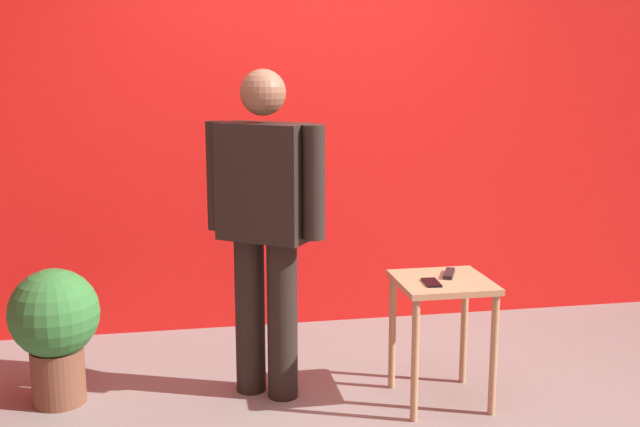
# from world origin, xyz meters

# --- Properties ---
(back_wall_red) EXTENTS (5.30, 0.12, 3.03)m
(back_wall_red) POSITION_xyz_m (0.00, 1.65, 1.52)
(back_wall_red) COLOR red
(back_wall_red) RESTS_ON ground_plane
(standing_person) EXTENTS (0.59, 0.46, 1.65)m
(standing_person) POSITION_xyz_m (-0.37, 0.54, 0.92)
(standing_person) COLOR black
(standing_person) RESTS_ON ground_plane
(side_table) EXTENTS (0.45, 0.45, 0.63)m
(side_table) POSITION_xyz_m (0.47, 0.29, 0.51)
(side_table) COLOR tan
(side_table) RESTS_ON ground_plane
(cell_phone) EXTENTS (0.08, 0.15, 0.01)m
(cell_phone) POSITION_xyz_m (0.39, 0.23, 0.64)
(cell_phone) COLOR black
(cell_phone) RESTS_ON side_table
(tv_remote) EXTENTS (0.11, 0.17, 0.02)m
(tv_remote) POSITION_xyz_m (0.53, 0.35, 0.64)
(tv_remote) COLOR black
(tv_remote) RESTS_ON side_table
(potted_plant) EXTENTS (0.44, 0.44, 0.69)m
(potted_plant) POSITION_xyz_m (-1.40, 0.61, 0.41)
(potted_plant) COLOR brown
(potted_plant) RESTS_ON ground_plane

